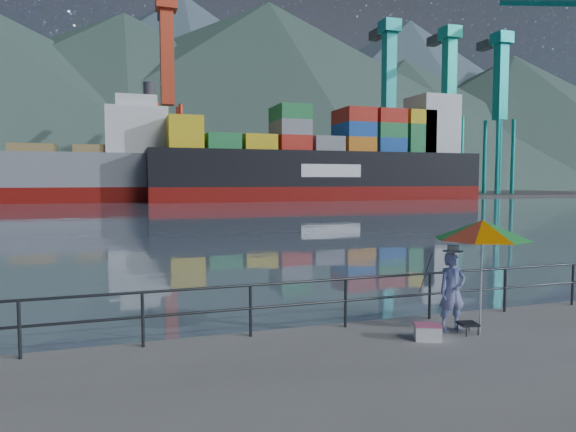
# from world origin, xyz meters

# --- Properties ---
(harbor_water) EXTENTS (500.00, 280.00, 0.00)m
(harbor_water) POSITION_xyz_m (0.00, 130.00, 0.00)
(harbor_water) COLOR slate
(harbor_water) RESTS_ON ground
(far_dock) EXTENTS (200.00, 40.00, 0.40)m
(far_dock) POSITION_xyz_m (10.00, 93.00, 0.00)
(far_dock) COLOR #514F4C
(far_dock) RESTS_ON ground
(guardrail) EXTENTS (22.00, 0.06, 1.03)m
(guardrail) POSITION_xyz_m (0.00, 1.70, 0.52)
(guardrail) COLOR #2D3033
(guardrail) RESTS_ON ground
(mountains) EXTENTS (600.00, 332.80, 80.00)m
(mountains) POSITION_xyz_m (38.82, 207.75, 35.55)
(mountains) COLOR #385147
(mountains) RESTS_ON ground
(port_cranes) EXTENTS (116.00, 28.00, 38.40)m
(port_cranes) POSITION_xyz_m (31.00, 84.00, 16.00)
(port_cranes) COLOR #B23814
(port_cranes) RESTS_ON ground
(container_stacks) EXTENTS (58.00, 8.40, 7.80)m
(container_stacks) POSITION_xyz_m (34.80, 93.97, 2.81)
(container_stacks) COLOR #194CA5
(container_stacks) RESTS_ON ground
(fisherman) EXTENTS (0.60, 0.42, 1.58)m
(fisherman) POSITION_xyz_m (2.94, 0.84, 0.79)
(fisherman) COLOR navy
(fisherman) RESTS_ON ground
(beach_umbrella) EXTENTS (1.90, 1.90, 2.24)m
(beach_umbrella) POSITION_xyz_m (3.34, 0.47, 2.05)
(beach_umbrella) COLOR white
(beach_umbrella) RESTS_ON ground
(folding_stool) EXTENTS (0.41, 0.41, 0.23)m
(folding_stool) POSITION_xyz_m (3.08, 0.51, 0.12)
(folding_stool) COLOR black
(folding_stool) RESTS_ON ground
(cooler_bag) EXTENTS (0.56, 0.48, 0.27)m
(cooler_bag) POSITION_xyz_m (2.12, 0.43, 0.14)
(cooler_bag) COLOR white
(cooler_bag) RESTS_ON ground
(fishing_rod) EXTENTS (0.73, 1.56, 1.20)m
(fishing_rod) POSITION_xyz_m (3.16, 2.12, 0.00)
(fishing_rod) COLOR black
(fishing_rod) RESTS_ON ground
(bulk_carrier) EXTENTS (46.97, 8.13, 14.50)m
(bulk_carrier) POSITION_xyz_m (-13.64, 74.81, 4.20)
(bulk_carrier) COLOR maroon
(bulk_carrier) RESTS_ON ground
(container_ship) EXTENTS (55.19, 9.20, 18.10)m
(container_ship) POSITION_xyz_m (29.79, 70.72, 5.87)
(container_ship) COLOR maroon
(container_ship) RESTS_ON ground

